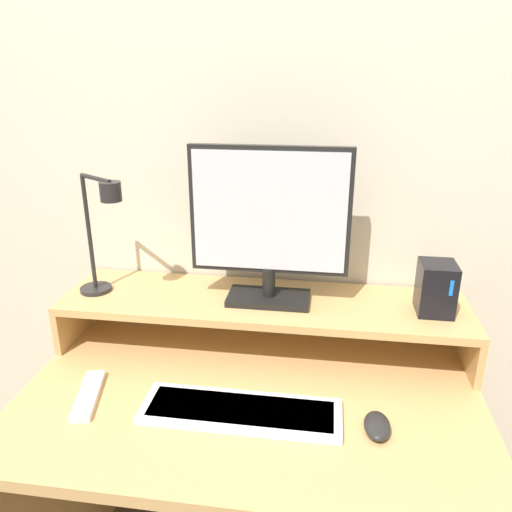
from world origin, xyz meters
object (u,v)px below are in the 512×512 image
router_dock (436,288)px  desk_lamp (102,230)px  monitor (269,222)px  remote_control (88,395)px  mouse (377,426)px  keyboard (241,411)px

router_dock → desk_lamp: bearing=-177.3°
monitor → remote_control: size_ratio=2.18×
monitor → mouse: (0.29, -0.33, -0.36)m
router_dock → remote_control: router_dock is taller
desk_lamp → remote_control: (0.05, -0.27, -0.34)m
keyboard → remote_control: bearing=178.8°
router_dock → remote_control: size_ratio=0.70×
monitor → keyboard: bearing=-94.6°
desk_lamp → keyboard: size_ratio=0.75×
keyboard → remote_control: 0.38m
keyboard → remote_control: keyboard is taller
mouse → remote_control: size_ratio=0.50×
desk_lamp → remote_control: size_ratio=1.77×
keyboard → remote_control: (-0.38, 0.01, -0.00)m
router_dock → keyboard: router_dock is taller
keyboard → mouse: (0.31, -0.01, 0.00)m
monitor → router_dock: bearing=-0.4°
monitor → keyboard: monitor is taller
keyboard → mouse: bearing=-2.0°
router_dock → remote_control: 0.93m
monitor → mouse: bearing=-48.9°
mouse → keyboard: bearing=178.0°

